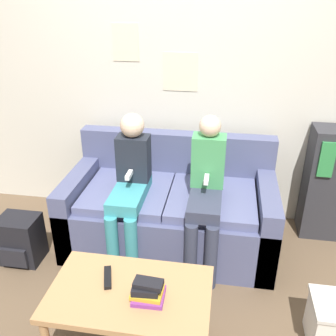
{
  "coord_description": "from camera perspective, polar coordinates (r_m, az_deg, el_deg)",
  "views": [
    {
      "loc": [
        0.4,
        -2.01,
        1.94
      ],
      "look_at": [
        0.0,
        0.41,
        0.74
      ],
      "focal_mm": 40.0,
      "sensor_mm": 36.0,
      "label": 1
    }
  ],
  "objects": [
    {
      "name": "book_stack",
      "position": [
        2.06,
        -3.14,
        -18.24
      ],
      "size": [
        0.18,
        0.16,
        0.11
      ],
      "color": "#7A3389",
      "rests_on": "coffee_table"
    },
    {
      "name": "wall_back",
      "position": [
        3.17,
        1.98,
        14.37
      ],
      "size": [
        8.0,
        0.06,
        2.6
      ],
      "color": "beige",
      "rests_on": "ground_plane"
    },
    {
      "name": "tv_remote",
      "position": [
        2.21,
        -9.18,
        -16.13
      ],
      "size": [
        0.09,
        0.17,
        0.02
      ],
      "rotation": [
        0.0,
        0.0,
        0.31
      ],
      "color": "black",
      "rests_on": "coffee_table"
    },
    {
      "name": "person_left",
      "position": [
        2.77,
        -5.82,
        -2.17
      ],
      "size": [
        0.24,
        0.58,
        1.12
      ],
      "color": "teal",
      "rests_on": "ground_plane"
    },
    {
      "name": "coffee_table",
      "position": [
        2.17,
        -5.8,
        -19.14
      ],
      "size": [
        0.88,
        0.54,
        0.46
      ],
      "color": "#AD7F51",
      "rests_on": "ground_plane"
    },
    {
      "name": "couch",
      "position": [
        3.06,
        0.41,
        -6.49
      ],
      "size": [
        1.63,
        0.86,
        0.85
      ],
      "color": "#4C5175",
      "rests_on": "ground_plane"
    },
    {
      "name": "person_right",
      "position": [
        2.69,
        5.82,
        -3.17
      ],
      "size": [
        0.24,
        0.58,
        1.14
      ],
      "color": "#33384C",
      "rests_on": "ground_plane"
    },
    {
      "name": "ground_plane",
      "position": [
        2.82,
        -1.4,
        -17.41
      ],
      "size": [
        10.0,
        10.0,
        0.0
      ],
      "primitive_type": "plane",
      "color": "brown"
    },
    {
      "name": "bookshelf",
      "position": [
        3.36,
        24.24,
        -2.17
      ],
      "size": [
        0.49,
        0.3,
        0.95
      ],
      "color": "#2D2D33",
      "rests_on": "ground_plane"
    },
    {
      "name": "backpack",
      "position": [
        3.13,
        -21.51,
        -10.11
      ],
      "size": [
        0.3,
        0.27,
        0.38
      ],
      "color": "black",
      "rests_on": "ground_plane"
    }
  ]
}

